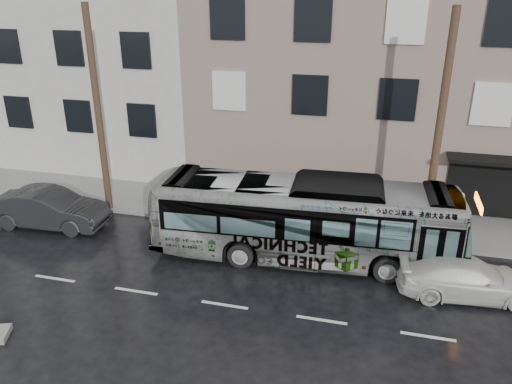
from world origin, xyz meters
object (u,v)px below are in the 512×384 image
utility_pole_rear (98,113)px  dark_sedan (49,209)px  sign_post (456,219)px  bus (305,220)px  white_sedan (467,278)px  utility_pole_front (438,135)px

utility_pole_rear → dark_sedan: 4.66m
sign_post → bus: bearing=-160.0°
white_sedan → dark_sedan: (-16.85, 1.08, 0.16)m
utility_pole_front → sign_post: 3.48m
bus → white_sedan: 5.90m
sign_post → white_sedan: bearing=-88.1°
sign_post → white_sedan: (0.11, -3.18, -0.69)m
utility_pole_front → utility_pole_rear: size_ratio=1.00×
bus → dark_sedan: 11.17m
bus → dark_sedan: (-11.15, -0.06, -0.78)m
utility_pole_front → dark_sedan: utility_pole_front is taller
utility_pole_front → white_sedan: utility_pole_front is taller
utility_pole_rear → sign_post: bearing=0.0°
bus → utility_pole_front: bearing=-69.1°
white_sedan → sign_post: bearing=-4.9°
sign_post → dark_sedan: 16.89m
utility_pole_rear → sign_post: 15.46m
sign_post → bus: (-5.60, -2.04, 0.26)m
utility_pole_rear → white_sedan: 16.04m
utility_pole_front → dark_sedan: (-15.65, -2.10, -3.82)m
white_sedan → utility_pole_rear: bearing=71.4°
utility_pole_rear → dark_sedan: bearing=-128.2°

